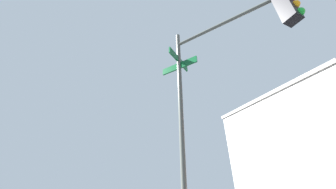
% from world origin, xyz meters
% --- Properties ---
extents(traffic_signal_near, '(2.97, 2.06, 5.14)m').
position_xyz_m(traffic_signal_near, '(-5.95, -6.70, 3.66)').
color(traffic_signal_near, '#474C47').
rests_on(traffic_signal_near, ground_plane).
extents(building_stucco, '(14.35, 19.11, 10.38)m').
position_xyz_m(building_stucco, '(-15.02, 17.40, 5.20)').
color(building_stucco, '#BCB7AD').
rests_on(building_stucco, ground_plane).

